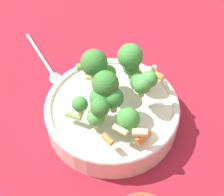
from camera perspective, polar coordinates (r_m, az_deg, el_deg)
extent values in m
plane|color=maroon|center=(0.59, 0.00, -4.12)|extent=(3.00, 3.00, 0.00)
cylinder|color=beige|center=(0.57, 0.00, -2.76)|extent=(0.24, 0.24, 0.05)
torus|color=beige|center=(0.55, 0.00, -1.32)|extent=(0.24, 0.24, 0.01)
cylinder|color=#8CB766|center=(0.51, 2.83, -5.43)|extent=(0.01, 0.01, 0.02)
sphere|color=#3D8438|center=(0.49, 2.93, -3.83)|extent=(0.04, 0.04, 0.04)
cylinder|color=#8CB766|center=(0.51, -1.28, 0.57)|extent=(0.02, 0.02, 0.02)
sphere|color=#33722D|center=(0.49, -1.34, 2.65)|extent=(0.04, 0.04, 0.04)
cylinder|color=#8CB766|center=(0.56, 2.86, 5.68)|extent=(0.02, 0.02, 0.02)
sphere|color=#3D8438|center=(0.54, 2.97, 7.79)|extent=(0.04, 0.04, 0.04)
cylinder|color=#8CB766|center=(0.50, -2.14, -3.18)|extent=(0.01, 0.01, 0.01)
sphere|color=#33722D|center=(0.48, -2.21, -1.74)|extent=(0.03, 0.03, 0.03)
cylinder|color=#8CB766|center=(0.52, 5.38, 1.01)|extent=(0.01, 0.01, 0.01)
sphere|color=#479342|center=(0.51, 5.54, 2.51)|extent=(0.03, 0.03, 0.03)
cylinder|color=#8CB766|center=(0.58, 3.14, 4.31)|extent=(0.01, 0.01, 0.01)
sphere|color=#3D8438|center=(0.57, 3.23, 5.73)|extent=(0.03, 0.03, 0.03)
cylinder|color=#8CB766|center=(0.52, -1.88, -1.92)|extent=(0.01, 0.01, 0.02)
sphere|color=#3D8438|center=(0.50, -1.96, 0.14)|extent=(0.04, 0.04, 0.04)
cylinder|color=#8CB766|center=(0.57, -0.72, 3.23)|extent=(0.01, 0.01, 0.01)
sphere|color=#3D8438|center=(0.55, -0.74, 4.65)|extent=(0.03, 0.03, 0.03)
cylinder|color=#8CB766|center=(0.53, 6.53, 1.91)|extent=(0.01, 0.01, 0.02)
sphere|color=#479342|center=(0.51, 6.73, 3.44)|extent=(0.03, 0.03, 0.03)
cylinder|color=#8CB766|center=(0.51, 0.29, -1.65)|extent=(0.01, 0.01, 0.02)
sphere|color=#33722D|center=(0.49, 0.30, 0.03)|extent=(0.03, 0.03, 0.03)
cylinder|color=#8CB766|center=(0.53, 4.72, 1.65)|extent=(0.01, 0.01, 0.01)
sphere|color=#33722D|center=(0.52, 4.83, 2.90)|extent=(0.03, 0.03, 0.03)
cylinder|color=#8CB766|center=(0.54, -3.16, 4.01)|extent=(0.02, 0.02, 0.02)
sphere|color=#33722D|center=(0.52, -3.31, 6.45)|extent=(0.05, 0.05, 0.05)
cylinder|color=#8CB766|center=(0.51, -5.74, -2.41)|extent=(0.01, 0.01, 0.01)
sphere|color=#3D8438|center=(0.49, -5.90, -1.12)|extent=(0.03, 0.03, 0.03)
cylinder|color=#8CB766|center=(0.51, -2.93, -4.72)|extent=(0.01, 0.01, 0.01)
sphere|color=#479342|center=(0.49, -3.01, -3.57)|extent=(0.03, 0.03, 0.03)
cylinder|color=orange|center=(0.48, -0.75, -7.55)|extent=(0.02, 0.02, 0.01)
cylinder|color=#729E4C|center=(0.52, -7.06, -3.27)|extent=(0.01, 0.03, 0.01)
cylinder|color=#729E4C|center=(0.56, -5.45, 5.75)|extent=(0.03, 0.02, 0.01)
cylinder|color=#729E4C|center=(0.58, 4.87, 4.75)|extent=(0.02, 0.02, 0.01)
cylinder|color=#729E4C|center=(0.52, -3.51, -3.10)|extent=(0.03, 0.02, 0.01)
cylinder|color=beige|center=(0.59, 6.52, 4.54)|extent=(0.03, 0.02, 0.01)
cylinder|color=beige|center=(0.48, 1.51, -5.81)|extent=(0.01, 0.02, 0.01)
cylinder|color=orange|center=(0.55, 8.35, 4.16)|extent=(0.01, 0.02, 0.01)
cylinder|color=orange|center=(0.50, 5.70, -7.20)|extent=(0.03, 0.02, 0.01)
cylinder|color=beige|center=(0.57, 7.67, 4.92)|extent=(0.02, 0.02, 0.01)
cylinder|color=beige|center=(0.57, -3.73, 3.92)|extent=(0.02, 0.03, 0.01)
cylinder|color=beige|center=(0.52, -3.27, -2.57)|extent=(0.01, 0.02, 0.01)
cylinder|color=beige|center=(0.47, 5.12, -6.29)|extent=(0.02, 0.03, 0.01)
cylinder|color=silver|center=(0.73, -13.17, 7.99)|extent=(0.08, 0.13, 0.01)
ellipsoid|color=silver|center=(0.67, -10.27, 3.53)|extent=(0.04, 0.04, 0.01)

